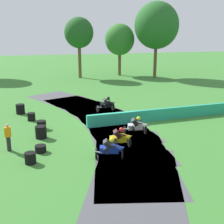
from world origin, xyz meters
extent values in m
plane|color=#38752D|center=(0.00, 0.00, 0.00)|extent=(120.00, 120.00, 0.00)
cube|color=#47474C|center=(-1.19, -8.73, 0.00)|extent=(6.75, 9.50, 0.01)
cube|color=#47474C|center=(-0.40, -5.88, 0.00)|extent=(5.71, 9.26, 0.01)
cube|color=#47474C|center=(-0.03, -2.96, 0.00)|extent=(4.56, 8.83, 0.01)
cube|color=#47474C|center=(-0.08, -0.01, 0.00)|extent=(4.86, 8.95, 0.01)
cube|color=#47474C|center=(-0.56, 2.90, 0.00)|extent=(5.99, 9.34, 0.01)
cube|color=#47474C|center=(-1.45, 5.72, 0.00)|extent=(6.99, 9.52, 0.01)
cube|color=#47474C|center=(-2.73, 8.38, 0.00)|extent=(7.85, 9.52, 0.01)
cube|color=#239375|center=(5.40, 0.49, 0.45)|extent=(14.96, 1.65, 0.90)
cylinder|color=black|center=(-0.99, -5.78, 0.28)|extent=(0.27, 0.76, 0.76)
cylinder|color=black|center=(-2.34, -5.44, 0.28)|extent=(0.27, 0.76, 0.76)
cube|color=#1E38B2|center=(-1.69, -5.70, 0.57)|extent=(1.06, 0.62, 0.47)
ellipsoid|color=#1E38B2|center=(-1.53, -5.83, 0.82)|extent=(0.51, 0.44, 0.32)
cone|color=#1E38B2|center=(-1.04, -5.91, 0.68)|extent=(0.47, 0.46, 0.48)
cylinder|color=#B2B2B7|center=(-2.29, -5.65, 0.46)|extent=(0.42, 0.19, 0.18)
cube|color=#28282D|center=(-1.79, -5.80, 0.93)|extent=(0.57, 0.42, 0.63)
sphere|color=yellow|center=(-1.60, -5.94, 1.20)|extent=(0.26, 0.26, 0.26)
cylinder|color=#28282D|center=(-1.48, -5.71, 1.01)|extent=(0.44, 0.17, 0.24)
cylinder|color=#28282D|center=(-1.57, -6.04, 0.90)|extent=(0.44, 0.17, 0.24)
cylinder|color=#28282D|center=(-1.82, -5.50, 0.65)|extent=(0.31, 0.21, 0.42)
cylinder|color=#28282D|center=(-1.91, -5.83, 0.53)|extent=(0.31, 0.21, 0.42)
cylinder|color=black|center=(-0.14, -4.25, 0.29)|extent=(0.10, 0.75, 0.75)
cylinder|color=black|center=(-1.54, -4.22, 0.29)|extent=(0.10, 0.75, 0.75)
cube|color=yellow|center=(-0.84, -4.32, 0.57)|extent=(1.01, 0.40, 0.46)
ellipsoid|color=yellow|center=(-0.66, -4.40, 0.82)|extent=(0.45, 0.34, 0.31)
cone|color=yellow|center=(-0.16, -4.37, 0.69)|extent=(0.40, 0.42, 0.48)
cylinder|color=#B2B2B7|center=(-1.44, -4.40, 0.46)|extent=(0.41, 0.12, 0.18)
cube|color=#331919|center=(-0.92, -4.43, 0.94)|extent=(0.50, 0.45, 0.63)
sphere|color=red|center=(-0.70, -4.51, 1.21)|extent=(0.26, 0.26, 0.26)
cylinder|color=#331919|center=(-0.64, -4.27, 1.02)|extent=(0.43, 0.14, 0.24)
cylinder|color=#331919|center=(-0.64, -4.62, 0.91)|extent=(0.43, 0.14, 0.24)
cylinder|color=#331919|center=(-1.02, -4.15, 0.65)|extent=(0.27, 0.22, 0.42)
cylinder|color=#331919|center=(-1.02, -4.50, 0.54)|extent=(0.27, 0.22, 0.42)
cylinder|color=black|center=(1.55, -2.33, 0.28)|extent=(0.17, 0.77, 0.77)
cylinder|color=black|center=(0.16, -2.18, 0.28)|extent=(0.17, 0.77, 0.77)
cube|color=silver|center=(0.85, -2.36, 0.57)|extent=(1.04, 0.50, 0.47)
ellipsoid|color=silver|center=(1.02, -2.46, 0.81)|extent=(0.47, 0.39, 0.32)
cone|color=silver|center=(1.52, -2.47, 0.68)|extent=(0.43, 0.45, 0.49)
cylinder|color=#B2B2B7|center=(0.24, -2.38, 0.45)|extent=(0.42, 0.13, 0.18)
cube|color=#28282D|center=(0.75, -2.48, 0.93)|extent=(0.53, 0.46, 0.63)
sphere|color=yellow|center=(0.96, -2.59, 1.19)|extent=(0.26, 0.26, 0.26)
cylinder|color=#28282D|center=(1.05, -2.35, 1.01)|extent=(0.43, 0.12, 0.25)
cylinder|color=#28282D|center=(1.01, -2.68, 0.89)|extent=(0.43, 0.12, 0.25)
cylinder|color=#28282D|center=(0.68, -2.18, 0.64)|extent=(0.29, 0.23, 0.42)
cylinder|color=#28282D|center=(0.65, -2.51, 0.52)|extent=(0.29, 0.23, 0.42)
cylinder|color=black|center=(0.83, 3.89, 0.28)|extent=(0.23, 0.77, 0.76)
cylinder|color=black|center=(-0.55, 3.63, 0.28)|extent=(0.23, 0.77, 0.76)
cube|color=black|center=(0.16, 3.66, 0.57)|extent=(1.06, 0.57, 0.47)
ellipsoid|color=black|center=(0.35, 3.61, 0.81)|extent=(0.50, 0.42, 0.32)
cone|color=black|center=(0.83, 3.75, 0.68)|extent=(0.43, 0.43, 0.49)
cylinder|color=#B2B2B7|center=(-0.42, 3.47, 0.45)|extent=(0.42, 0.20, 0.18)
cube|color=#28282D|center=(0.10, 3.52, 0.93)|extent=(0.52, 0.48, 0.63)
sphere|color=black|center=(0.33, 3.47, 1.19)|extent=(0.26, 0.26, 0.26)
cylinder|color=#28282D|center=(0.35, 3.73, 1.01)|extent=(0.43, 0.22, 0.25)
cylinder|color=#28282D|center=(0.41, 3.40, 0.89)|extent=(0.43, 0.22, 0.25)
cylinder|color=#28282D|center=(-0.05, 3.79, 0.64)|extent=(0.26, 0.25, 0.42)
cylinder|color=#28282D|center=(0.01, 3.45, 0.53)|extent=(0.26, 0.25, 0.42)
cylinder|color=black|center=(-5.81, -5.23, 0.10)|extent=(0.58, 0.58, 0.20)
cylinder|color=black|center=(-5.81, -5.23, 0.30)|extent=(0.58, 0.58, 0.20)
cylinder|color=black|center=(-5.81, -5.23, 0.50)|extent=(0.58, 0.58, 0.20)
cylinder|color=black|center=(-5.28, -3.83, 0.10)|extent=(0.64, 0.64, 0.20)
cylinder|color=black|center=(-5.28, -3.83, 0.30)|extent=(0.64, 0.64, 0.20)
cylinder|color=black|center=(-5.23, -1.52, 0.10)|extent=(0.71, 0.71, 0.20)
cylinder|color=black|center=(-5.23, -1.52, 0.30)|extent=(0.71, 0.71, 0.20)
cylinder|color=black|center=(-5.23, -1.52, 0.50)|extent=(0.71, 0.71, 0.20)
cylinder|color=black|center=(-5.23, -1.52, 0.70)|extent=(0.71, 0.71, 0.20)
cylinder|color=black|center=(-5.18, 0.28, 0.10)|extent=(0.64, 0.64, 0.20)
cylinder|color=black|center=(-5.18, 0.28, 0.30)|extent=(0.64, 0.64, 0.20)
cylinder|color=black|center=(-5.18, 0.28, 0.50)|extent=(0.64, 0.64, 0.20)
cylinder|color=black|center=(-5.91, 2.48, 0.10)|extent=(0.59, 0.59, 0.20)
cylinder|color=black|center=(-5.91, 2.48, 0.30)|extent=(0.59, 0.59, 0.20)
cylinder|color=black|center=(-5.91, 2.48, 0.50)|extent=(0.59, 0.59, 0.20)
cylinder|color=black|center=(-6.83, 4.62, 0.10)|extent=(0.71, 0.71, 0.20)
cylinder|color=black|center=(-6.83, 4.62, 0.30)|extent=(0.71, 0.71, 0.20)
cylinder|color=black|center=(-6.83, 4.62, 0.50)|extent=(0.71, 0.71, 0.20)
cylinder|color=black|center=(-6.83, 4.62, 0.70)|extent=(0.71, 0.71, 0.20)
cylinder|color=#232328|center=(-7.04, -3.22, 0.43)|extent=(0.24, 0.24, 0.86)
cube|color=orange|center=(-7.04, -3.22, 1.14)|extent=(0.34, 0.22, 0.56)
sphere|color=tan|center=(-7.04, -3.22, 1.53)|extent=(0.20, 0.20, 0.20)
cylinder|color=brown|center=(0.37, 21.82, 2.24)|extent=(0.44, 0.44, 4.49)
ellipsoid|color=#1E511E|center=(0.37, 21.82, 6.17)|extent=(3.96, 3.96, 4.16)
cylinder|color=brown|center=(10.78, 19.77, 2.27)|extent=(0.44, 0.44, 4.54)
ellipsoid|color=#235B23|center=(10.78, 19.77, 7.12)|extent=(6.06, 6.06, 6.36)
cylinder|color=brown|center=(6.34, 22.63, 1.69)|extent=(0.44, 0.44, 3.37)
ellipsoid|color=#2D6B28|center=(6.34, 22.63, 5.17)|extent=(4.23, 4.23, 4.45)
camera|label=1|loc=(-4.98, -20.17, 6.86)|focal=48.01mm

